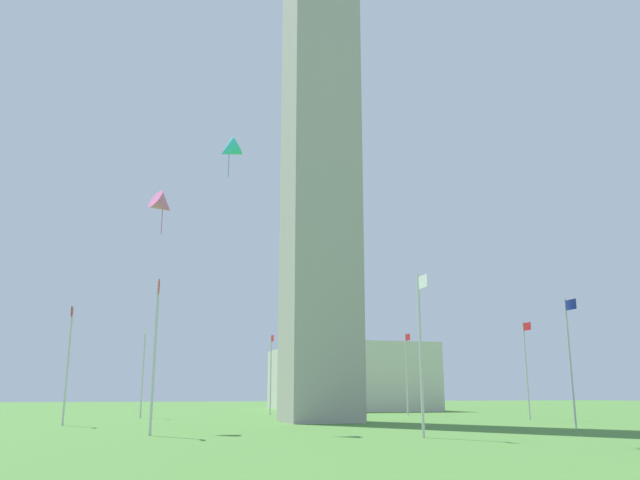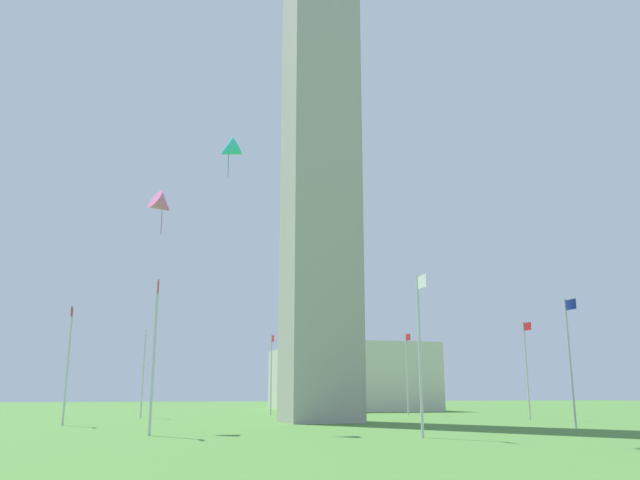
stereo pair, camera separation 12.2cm
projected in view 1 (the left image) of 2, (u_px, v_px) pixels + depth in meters
ground_plane at (320, 422)px, 47.67m from camera, size 260.00×260.00×0.00m
obelisk_monument at (320, 116)px, 53.32m from camera, size 5.37×5.37×48.81m
flagpole_n at (421, 346)px, 31.98m from camera, size 1.12×0.14×7.96m
flagpole_ne at (570, 356)px, 40.29m from camera, size 1.12×0.14×7.96m
flagpole_e at (527, 365)px, 53.48m from camera, size 1.12×0.14×7.96m
flagpole_se at (407, 370)px, 63.83m from camera, size 1.12×0.14×7.96m
flagpole_s at (271, 370)px, 65.28m from camera, size 1.12×0.14×7.96m
flagpole_sw at (143, 367)px, 56.97m from camera, size 1.12×0.14×7.96m
flagpole_w at (68, 359)px, 43.78m from camera, size 1.12×0.14×7.96m
flagpole_nw at (155, 348)px, 33.42m from camera, size 1.12×0.14×7.96m
kite_pink_delta at (163, 205)px, 40.89m from camera, size 1.99×2.15×2.80m
kite_cyan_delta at (229, 150)px, 41.77m from camera, size 1.62×1.92×2.70m
distant_building at (346, 378)px, 85.53m from camera, size 23.90×16.33×8.10m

